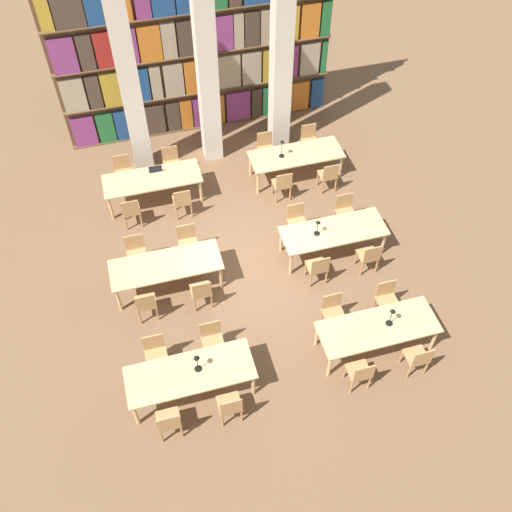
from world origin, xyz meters
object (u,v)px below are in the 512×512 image
laptop (155,169)px  chair_7 (387,298)px  pillar_left (125,64)px  reading_table_1 (378,329)px  reading_table_0 (190,374)px  chair_22 (329,175)px  reading_table_4 (152,180)px  chair_20 (282,184)px  chair_5 (333,311)px  pillar_center (205,52)px  chair_17 (123,171)px  chair_21 (266,148)px  reading_table_3 (333,232)px  chair_13 (297,220)px  chair_14 (369,256)px  chair_3 (212,339)px  reading_table_5 (296,156)px  chair_16 (131,211)px  chair_4 (360,373)px  chair_18 (182,201)px  desk_lamp_3 (282,145)px  desk_lamp_0 (197,361)px  chair_12 (318,267)px  reading_table_2 (166,266)px  chair_11 (188,241)px  pillar_right (282,41)px  desk_lamp_1 (392,314)px  chair_9 (136,252)px  chair_1 (156,353)px  chair_15 (345,211)px  chair_23 (309,140)px  desk_lamp_2 (318,225)px  chair_2 (230,406)px  chair_19 (171,162)px  chair_6 (418,358)px

laptop → chair_7: bearing=128.9°
pillar_left → reading_table_1: bearing=-61.7°
reading_table_0 → chair_22: (4.39, 4.57, -0.17)m
reading_table_4 → chair_20: chair_20 is taller
chair_5 → pillar_center: bearing=-79.3°
chair_17 → chair_21: 3.68m
reading_table_3 → chair_13: chair_13 is taller
pillar_center → reading_table_1: pillar_center is taller
chair_14 → chair_17: same height
chair_3 → reading_table_5: chair_3 is taller
reading_table_4 → chair_16: chair_16 is taller
chair_4 → chair_18: 5.87m
pillar_left → desk_lamp_3: (3.32, -1.41, -1.94)m
pillar_center → desk_lamp_0: (-1.75, -6.69, -1.97)m
chair_4 → chair_12: 2.60m
reading_table_2 → chair_11: 0.95m
reading_table_0 → chair_16: bearing=96.0°
chair_14 → chair_17: bearing=138.7°
pillar_right → chair_22: bearing=-73.5°
chair_7 → desk_lamp_1: 0.95m
chair_9 → reading_table_1: bearing=141.6°
chair_14 → chair_18: size_ratio=1.00×
chair_9 → laptop: 2.43m
chair_3 → chair_5: size_ratio=1.00×
chair_1 → chair_15: 5.52m
chair_1 → chair_4: 3.88m
reading_table_1 → chair_18: size_ratio=2.62×
reading_table_0 → chair_16: size_ratio=2.62×
chair_15 → pillar_left: bearing=-38.7°
pillar_center → chair_22: pillar_center is taller
chair_9 → chair_23: same height
chair_21 → chair_5: bearing=88.5°
chair_9 → desk_lamp_2: desk_lamp_2 is taller
desk_lamp_1 → chair_18: (-3.19, 4.65, -0.55)m
chair_12 → desk_lamp_3: desk_lamp_3 is taller
pillar_right → chair_7: 6.53m
chair_14 → chair_23: size_ratio=1.00×
chair_13 → chair_20: same height
chair_2 → chair_20: size_ratio=1.00×
chair_19 → chair_22: (3.66, -1.53, 0.00)m
reading_table_2 → laptop: laptop is taller
reading_table_2 → chair_23: bearing=37.7°
chair_9 → chair_19: size_ratio=1.00×
pillar_left → chair_14: pillar_left is taller
chair_4 → chair_18: same height
reading_table_2 → chair_22: chair_22 is taller
chair_3 → chair_21: (2.63, 5.29, 0.00)m
chair_23 → desk_lamp_3: 1.35m
chair_6 → chair_9: (-4.78, 4.08, 0.00)m
chair_13 → desk_lamp_2: desk_lamp_2 is taller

